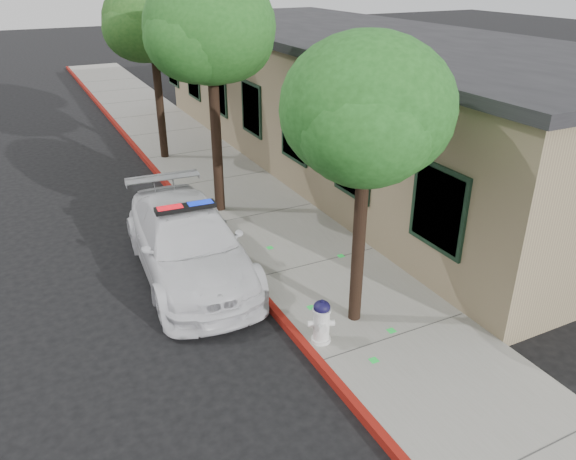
# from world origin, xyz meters

# --- Properties ---
(ground) EXTENTS (120.00, 120.00, 0.00)m
(ground) POSITION_xyz_m (0.00, 0.00, 0.00)
(ground) COLOR black
(ground) RESTS_ON ground
(sidewalk) EXTENTS (3.20, 60.00, 0.15)m
(sidewalk) POSITION_xyz_m (1.60, 3.00, 0.07)
(sidewalk) COLOR gray
(sidewalk) RESTS_ON ground
(red_curb) EXTENTS (0.14, 60.00, 0.16)m
(red_curb) POSITION_xyz_m (0.06, 3.00, 0.08)
(red_curb) COLOR maroon
(red_curb) RESTS_ON ground
(clapboard_building) EXTENTS (7.30, 20.89, 4.24)m
(clapboard_building) POSITION_xyz_m (6.69, 9.00, 2.13)
(clapboard_building) COLOR #948760
(clapboard_building) RESTS_ON ground
(police_car) EXTENTS (2.47, 5.37, 1.64)m
(police_car) POSITION_xyz_m (-0.90, 4.05, 0.76)
(police_car) COLOR white
(police_car) RESTS_ON ground
(fire_hydrant) EXTENTS (0.48, 0.42, 0.84)m
(fire_hydrant) POSITION_xyz_m (0.35, 0.48, 0.57)
(fire_hydrant) COLOR white
(fire_hydrant) RESTS_ON sidewalk
(street_tree_near) EXTENTS (2.82, 2.91, 5.16)m
(street_tree_near) POSITION_xyz_m (1.28, 0.82, 4.00)
(street_tree_near) COLOR black
(street_tree_near) RESTS_ON sidewalk
(street_tree_mid) EXTENTS (3.31, 3.14, 6.00)m
(street_tree_mid) POSITION_xyz_m (0.83, 6.82, 4.68)
(street_tree_mid) COLOR black
(street_tree_mid) RESTS_ON sidewalk
(street_tree_far) EXTENTS (3.27, 3.01, 5.70)m
(street_tree_far) POSITION_xyz_m (0.73, 11.90, 4.44)
(street_tree_far) COLOR black
(street_tree_far) RESTS_ON sidewalk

